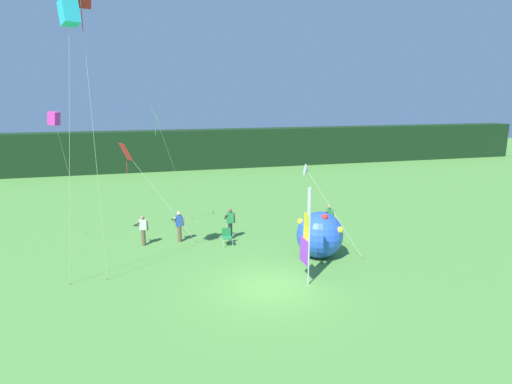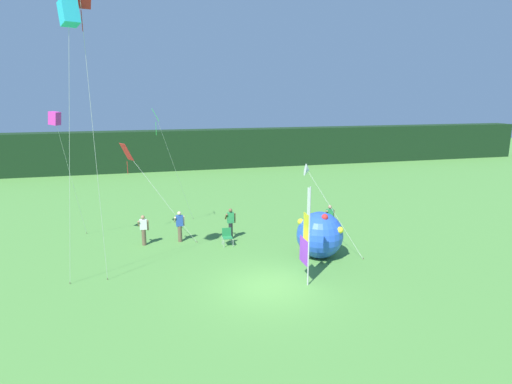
{
  "view_description": "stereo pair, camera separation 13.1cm",
  "coord_description": "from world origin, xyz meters",
  "px_view_note": "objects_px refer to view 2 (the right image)",
  "views": [
    {
      "loc": [
        -4.71,
        -15.59,
        7.68
      ],
      "look_at": [
        0.32,
        2.99,
        3.31
      ],
      "focal_mm": 30.25,
      "sensor_mm": 36.0,
      "label": 1
    },
    {
      "loc": [
        -4.58,
        -15.62,
        7.68
      ],
      "look_at": [
        0.32,
        2.99,
        3.31
      ],
      "focal_mm": 30.25,
      "sensor_mm": 36.0,
      "label": 2
    }
  ],
  "objects_px": {
    "person_far_right": "(144,229)",
    "kite_red_diamond_0": "(129,155)",
    "person_far_left": "(329,220)",
    "inflatable_balloon": "(320,235)",
    "kite_green_diamond_2": "(158,123)",
    "kite_cyan_box_5": "(69,14)",
    "person_near_banner": "(231,223)",
    "person_mid_field": "(180,226)",
    "folding_chair": "(227,236)",
    "banner_flag": "(306,237)",
    "kite_red_diamond_3": "(81,11)",
    "kite_magenta_box_1": "(55,119)",
    "kite_white_delta_4": "(308,170)"
  },
  "relations": [
    {
      "from": "person_near_banner",
      "to": "banner_flag",
      "type": "bearing_deg",
      "value": -72.89
    },
    {
      "from": "person_near_banner",
      "to": "kite_green_diamond_2",
      "type": "height_order",
      "value": "kite_green_diamond_2"
    },
    {
      "from": "kite_red_diamond_0",
      "to": "kite_green_diamond_2",
      "type": "height_order",
      "value": "kite_green_diamond_2"
    },
    {
      "from": "banner_flag",
      "to": "person_mid_field",
      "type": "relative_size",
      "value": 2.49
    },
    {
      "from": "person_mid_field",
      "to": "kite_white_delta_4",
      "type": "xyz_separation_m",
      "value": [
        6.57,
        -1.5,
        2.93
      ]
    },
    {
      "from": "kite_red_diamond_0",
      "to": "kite_red_diamond_3",
      "type": "distance_m",
      "value": 9.11
    },
    {
      "from": "kite_green_diamond_2",
      "to": "kite_white_delta_4",
      "type": "distance_m",
      "value": 8.35
    },
    {
      "from": "kite_green_diamond_2",
      "to": "kite_cyan_box_5",
      "type": "bearing_deg",
      "value": -112.9
    },
    {
      "from": "kite_green_diamond_2",
      "to": "folding_chair",
      "type": "bearing_deg",
      "value": -42.26
    },
    {
      "from": "banner_flag",
      "to": "kite_green_diamond_2",
      "type": "xyz_separation_m",
      "value": [
        -5.39,
        8.16,
        4.18
      ]
    },
    {
      "from": "person_mid_field",
      "to": "kite_white_delta_4",
      "type": "relative_size",
      "value": 0.4
    },
    {
      "from": "person_near_banner",
      "to": "kite_magenta_box_1",
      "type": "distance_m",
      "value": 10.02
    },
    {
      "from": "inflatable_balloon",
      "to": "kite_green_diamond_2",
      "type": "xyz_separation_m",
      "value": [
        -7.09,
        5.64,
        5.05
      ]
    },
    {
      "from": "kite_magenta_box_1",
      "to": "kite_cyan_box_5",
      "type": "distance_m",
      "value": 7.01
    },
    {
      "from": "kite_magenta_box_1",
      "to": "person_mid_field",
      "type": "bearing_deg",
      "value": -0.95
    },
    {
      "from": "person_mid_field",
      "to": "inflatable_balloon",
      "type": "height_order",
      "value": "inflatable_balloon"
    },
    {
      "from": "inflatable_balloon",
      "to": "folding_chair",
      "type": "height_order",
      "value": "inflatable_balloon"
    },
    {
      "from": "folding_chair",
      "to": "kite_green_diamond_2",
      "type": "height_order",
      "value": "kite_green_diamond_2"
    },
    {
      "from": "person_far_left",
      "to": "person_far_right",
      "type": "distance_m",
      "value": 9.95
    },
    {
      "from": "kite_green_diamond_2",
      "to": "person_mid_field",
      "type": "bearing_deg",
      "value": -64.76
    },
    {
      "from": "inflatable_balloon",
      "to": "kite_white_delta_4",
      "type": "xyz_separation_m",
      "value": [
        0.27,
        2.48,
        2.69
      ]
    },
    {
      "from": "person_far_right",
      "to": "inflatable_balloon",
      "type": "xyz_separation_m",
      "value": [
        8.16,
        -3.89,
        0.26
      ]
    },
    {
      "from": "banner_flag",
      "to": "kite_red_diamond_3",
      "type": "bearing_deg",
      "value": 172.76
    },
    {
      "from": "person_near_banner",
      "to": "kite_red_diamond_3",
      "type": "relative_size",
      "value": 0.15
    },
    {
      "from": "person_far_left",
      "to": "folding_chair",
      "type": "bearing_deg",
      "value": 178.76
    },
    {
      "from": "folding_chair",
      "to": "kite_cyan_box_5",
      "type": "relative_size",
      "value": 0.08
    },
    {
      "from": "kite_cyan_box_5",
      "to": "kite_red_diamond_0",
      "type": "bearing_deg",
      "value": 78.33
    },
    {
      "from": "person_far_right",
      "to": "folding_chair",
      "type": "xyz_separation_m",
      "value": [
        4.19,
        -1.08,
        -0.34
      ]
    },
    {
      "from": "kite_magenta_box_1",
      "to": "kite_white_delta_4",
      "type": "bearing_deg",
      "value": -7.44
    },
    {
      "from": "person_near_banner",
      "to": "kite_red_diamond_3",
      "type": "bearing_deg",
      "value": -139.7
    },
    {
      "from": "kite_red_diamond_0",
      "to": "kite_magenta_box_1",
      "type": "bearing_deg",
      "value": -157.96
    },
    {
      "from": "kite_white_delta_4",
      "to": "person_near_banner",
      "type": "bearing_deg",
      "value": 162.65
    },
    {
      "from": "folding_chair",
      "to": "person_far_left",
      "type": "bearing_deg",
      "value": -1.24
    },
    {
      "from": "person_far_left",
      "to": "inflatable_balloon",
      "type": "bearing_deg",
      "value": -122.52
    },
    {
      "from": "person_mid_field",
      "to": "person_far_right",
      "type": "xyz_separation_m",
      "value": [
        -1.86,
        -0.08,
        -0.03
      ]
    },
    {
      "from": "kite_red_diamond_3",
      "to": "kite_cyan_box_5",
      "type": "height_order",
      "value": "kite_red_diamond_3"
    },
    {
      "from": "person_far_left",
      "to": "person_far_right",
      "type": "xyz_separation_m",
      "value": [
        -9.87,
        1.21,
        -0.11
      ]
    },
    {
      "from": "kite_red_diamond_0",
      "to": "kite_white_delta_4",
      "type": "bearing_deg",
      "value": -17.81
    },
    {
      "from": "banner_flag",
      "to": "folding_chair",
      "type": "relative_size",
      "value": 4.67
    },
    {
      "from": "folding_chair",
      "to": "kite_cyan_box_5",
      "type": "xyz_separation_m",
      "value": [
        -6.16,
        -4.36,
        9.83
      ]
    },
    {
      "from": "person_far_right",
      "to": "kite_red_diamond_0",
      "type": "bearing_deg",
      "value": 110.13
    },
    {
      "from": "person_mid_field",
      "to": "folding_chair",
      "type": "distance_m",
      "value": 2.63
    },
    {
      "from": "kite_green_diamond_2",
      "to": "kite_magenta_box_1",
      "type": "bearing_deg",
      "value": -161.84
    },
    {
      "from": "person_near_banner",
      "to": "person_mid_field",
      "type": "bearing_deg",
      "value": 173.95
    },
    {
      "from": "kite_magenta_box_1",
      "to": "kite_cyan_box_5",
      "type": "height_order",
      "value": "kite_cyan_box_5"
    },
    {
      "from": "person_near_banner",
      "to": "inflatable_balloon",
      "type": "bearing_deg",
      "value": -45.63
    },
    {
      "from": "banner_flag",
      "to": "folding_chair",
      "type": "height_order",
      "value": "banner_flag"
    },
    {
      "from": "person_mid_field",
      "to": "kite_red_diamond_0",
      "type": "height_order",
      "value": "kite_red_diamond_0"
    },
    {
      "from": "person_far_right",
      "to": "folding_chair",
      "type": "distance_m",
      "value": 4.34
    },
    {
      "from": "person_mid_field",
      "to": "kite_red_diamond_3",
      "type": "height_order",
      "value": "kite_red_diamond_3"
    }
  ]
}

